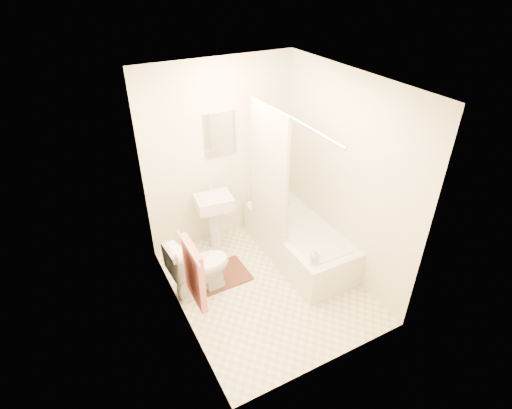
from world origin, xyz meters
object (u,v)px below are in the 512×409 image
bathtub (298,241)px  soap_bottle (315,256)px  bath_mat (220,276)px  sink (215,220)px  toilet (200,267)px

bathtub → soap_bottle: bearing=-109.8°
bath_mat → sink: bearing=71.5°
bathtub → bath_mat: bearing=174.6°
toilet → bathtub: size_ratio=0.43×
bath_mat → soap_bottle: 1.24m
sink → soap_bottle: (0.63, -1.31, 0.12)m
toilet → bath_mat: 0.46m
bath_mat → bathtub: bearing=-5.4°
toilet → bath_mat: bearing=-72.5°
toilet → bathtub: bearing=-93.1°
toilet → soap_bottle: (1.10, -0.65, 0.21)m
bathtub → soap_bottle: (-0.24, -0.66, 0.33)m
bath_mat → soap_bottle: (0.81, -0.76, 0.55)m
toilet → sink: sink is taller
bath_mat → soap_bottle: bearing=-43.2°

